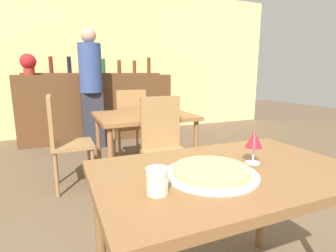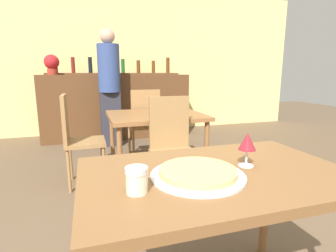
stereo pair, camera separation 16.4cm
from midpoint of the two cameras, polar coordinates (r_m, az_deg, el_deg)
wall_back at (r=5.37m, az=-11.06°, el=13.65°), size 8.00×0.05×2.80m
dining_table_near at (r=1.24m, az=14.18°, el=-13.10°), size 1.18×0.74×0.75m
dining_table_far at (r=2.92m, az=-1.13°, el=1.15°), size 1.02×0.88×0.73m
bar_counter at (r=4.90m, az=-10.03°, el=4.23°), size 2.60×0.56×1.15m
bar_back_shelf at (r=5.00m, az=-10.70°, el=11.73°), size 2.39×0.24×0.34m
chair_far_side_front at (r=2.38m, az=2.93°, el=-3.66°), size 0.40×0.40×0.97m
chair_far_side_back at (r=3.52m, az=-3.86°, el=1.25°), size 0.40×0.40×0.97m
chair_far_side_left at (r=2.83m, az=-17.81°, el=-1.77°), size 0.40×0.40×0.97m
pizza_tray at (r=1.12m, az=10.72°, el=-10.15°), size 0.40×0.40×0.04m
cheese_shaker at (r=0.96m, az=-1.89°, el=-11.73°), size 0.08×0.08×0.10m
person_standing at (r=4.27m, az=-11.56°, el=8.97°), size 0.34×0.34×1.84m
wine_glass at (r=1.28m, az=20.45°, el=-3.42°), size 0.08×0.08×0.16m
potted_plant at (r=4.80m, az=-23.10°, el=12.41°), size 0.24×0.24×0.33m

